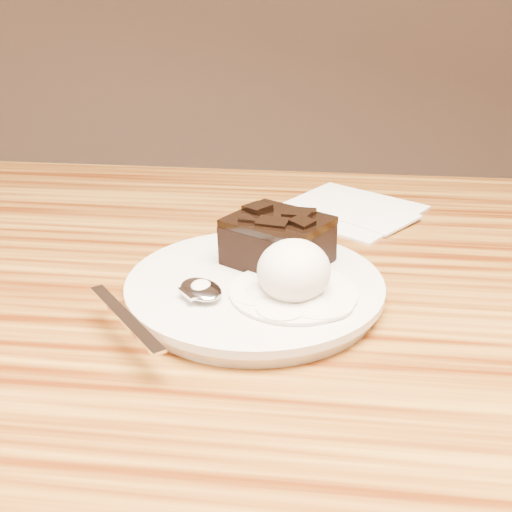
# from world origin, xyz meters

# --- Properties ---
(plate) EXTENTS (0.24, 0.24, 0.02)m
(plate) POSITION_xyz_m (0.01, -0.02, 0.76)
(plate) COLOR silver
(plate) RESTS_ON dining_table
(brownie) EXTENTS (0.12, 0.11, 0.04)m
(brownie) POSITION_xyz_m (0.03, 0.03, 0.79)
(brownie) COLOR black
(brownie) RESTS_ON plate
(ice_cream_scoop) EXTENTS (0.07, 0.07, 0.05)m
(ice_cream_scoop) POSITION_xyz_m (0.05, -0.04, 0.79)
(ice_cream_scoop) COLOR white
(ice_cream_scoop) RESTS_ON plate
(melt_puddle) EXTENTS (0.12, 0.12, 0.00)m
(melt_puddle) POSITION_xyz_m (0.05, -0.04, 0.77)
(melt_puddle) COLOR white
(melt_puddle) RESTS_ON plate
(spoon) EXTENTS (0.15, 0.16, 0.01)m
(spoon) POSITION_xyz_m (-0.04, -0.05, 0.78)
(spoon) COLOR silver
(spoon) RESTS_ON plate
(napkin) EXTENTS (0.22, 0.22, 0.01)m
(napkin) POSITION_xyz_m (0.10, 0.23, 0.75)
(napkin) COLOR white
(napkin) RESTS_ON dining_table
(crumb_a) EXTENTS (0.01, 0.01, 0.00)m
(crumb_a) POSITION_xyz_m (0.01, -0.07, 0.77)
(crumb_a) COLOR black
(crumb_a) RESTS_ON plate
(crumb_b) EXTENTS (0.01, 0.01, 0.00)m
(crumb_b) POSITION_xyz_m (0.00, 0.01, 0.77)
(crumb_b) COLOR black
(crumb_b) RESTS_ON plate
(crumb_c) EXTENTS (0.01, 0.01, 0.00)m
(crumb_c) POSITION_xyz_m (0.03, -0.04, 0.77)
(crumb_c) COLOR black
(crumb_c) RESTS_ON plate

